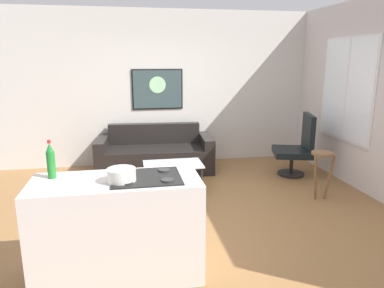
{
  "coord_description": "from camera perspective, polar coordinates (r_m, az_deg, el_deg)",
  "views": [
    {
      "loc": [
        -0.81,
        -4.16,
        1.94
      ],
      "look_at": [
        0.12,
        0.9,
        0.7
      ],
      "focal_mm": 33.21,
      "sensor_mm": 36.0,
      "label": 1
    }
  ],
  "objects": [
    {
      "name": "kitchen_counter",
      "position": [
        3.33,
        -11.72,
        -13.11
      ],
      "size": [
        1.46,
        0.63,
        0.95
      ],
      "color": "silver",
      "rests_on": "ground"
    },
    {
      "name": "right_wall",
      "position": [
        5.65,
        27.22,
        6.59
      ],
      "size": [
        0.05,
        6.4,
        2.8
      ],
      "primitive_type": "cube",
      "color": "beige",
      "rests_on": "ground"
    },
    {
      "name": "wall_painting",
      "position": [
        6.58,
        -5.56,
        8.75
      ],
      "size": [
        0.93,
        0.03,
        0.73
      ],
      "color": "black"
    },
    {
      "name": "mixing_bowl",
      "position": [
        3.06,
        -11.26,
        -5.0
      ],
      "size": [
        0.24,
        0.24,
        0.12
      ],
      "color": "silver",
      "rests_on": "kitchen_counter"
    },
    {
      "name": "bar_stool",
      "position": [
        5.29,
        20.03,
        -3.04
      ],
      "size": [
        0.34,
        0.33,
        0.68
      ],
      "color": "brown",
      "rests_on": "ground"
    },
    {
      "name": "window",
      "position": [
        6.11,
        23.59,
        7.97
      ],
      "size": [
        0.03,
        1.33,
        1.62
      ],
      "color": "silver"
    },
    {
      "name": "soda_bottle",
      "position": [
        3.31,
        -21.73,
        -2.56
      ],
      "size": [
        0.07,
        0.07,
        0.34
      ],
      "color": "#1E7829",
      "rests_on": "kitchen_counter"
    },
    {
      "name": "ground",
      "position": [
        4.67,
        0.53,
        -11.28
      ],
      "size": [
        6.4,
        6.4,
        0.04
      ],
      "primitive_type": "cube",
      "color": "olive"
    },
    {
      "name": "back_wall",
      "position": [
        6.65,
        -3.48,
        8.88
      ],
      "size": [
        6.4,
        0.05,
        2.8
      ],
      "primitive_type": "cube",
      "color": "beige",
      "rests_on": "ground"
    },
    {
      "name": "coffee_table",
      "position": [
        5.24,
        -3.08,
        -3.6
      ],
      "size": [
        0.86,
        0.52,
        0.44
      ],
      "color": "silver",
      "rests_on": "ground"
    },
    {
      "name": "armchair",
      "position": [
        6.22,
        16.68,
        -0.45
      ],
      "size": [
        0.76,
        0.78,
        1.05
      ],
      "color": "black",
      "rests_on": "ground"
    },
    {
      "name": "couch",
      "position": [
        6.31,
        -5.95,
        -1.8
      ],
      "size": [
        2.05,
        0.96,
        0.79
      ],
      "color": "black",
      "rests_on": "ground"
    }
  ]
}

